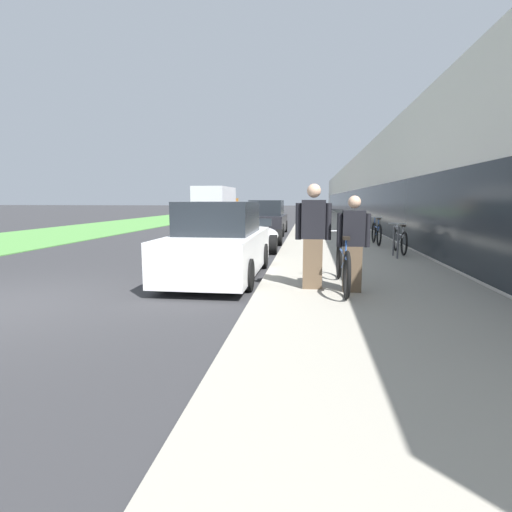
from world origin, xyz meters
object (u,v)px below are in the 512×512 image
tandem_bicycle (343,265)px  bike_rack_hoop (396,238)px  cruiser_bike_middle (376,233)px  parked_sedan_far (267,219)px  person_rider (353,244)px  person_bystander (313,236)px  cruiser_bike_nearest (400,241)px  moving_truck (217,204)px  parked_sedan_curbside (220,244)px  vintage_roadster_curbside (252,236)px

tandem_bicycle → bike_rack_hoop: bearing=66.7°
tandem_bicycle → cruiser_bike_middle: bearing=76.5°
parked_sedan_far → person_rider: bearing=-77.4°
person_bystander → person_rider: bearing=-15.3°
cruiser_bike_nearest → moving_truck: (-9.79, 18.49, 0.86)m
person_bystander → bike_rack_hoop: (2.27, 4.16, -0.40)m
bike_rack_hoop → parked_sedan_curbside: (-4.23, -2.88, 0.11)m
bike_rack_hoop → cruiser_bike_nearest: cruiser_bike_nearest is taller
cruiser_bike_nearest → cruiser_bike_middle: (-0.30, 2.28, 0.03)m
bike_rack_hoop → parked_sedan_curbside: size_ratio=0.20×
tandem_bicycle → person_bystander: person_bystander is taller
parked_sedan_curbside → cruiser_bike_nearest: bearing=39.8°
person_rider → bike_rack_hoop: bearing=69.7°
cruiser_bike_middle → vintage_roadster_curbside: size_ratio=0.46×
bike_rack_hoop → parked_sedan_curbside: parked_sedan_curbside is taller
tandem_bicycle → person_rider: person_rider is taller
person_bystander → moving_truck: (-7.21, 23.54, 0.31)m
tandem_bicycle → cruiser_bike_middle: 7.42m
moving_truck → parked_sedan_far: bearing=-65.7°
person_bystander → parked_sedan_far: bearing=99.7°
tandem_bicycle → cruiser_bike_middle: size_ratio=1.33×
tandem_bicycle → moving_truck: bearing=108.3°
bike_rack_hoop → parked_sedan_far: size_ratio=0.20×
cruiser_bike_middle → parked_sedan_curbside: size_ratio=0.44×
vintage_roadster_curbside → moving_truck: 18.14m
person_rider → bike_rack_hoop: 4.64m
cruiser_bike_middle → vintage_roadster_curbside: 4.39m
vintage_roadster_curbside → parked_sedan_far: 6.00m
person_rider → person_bystander: bearing=164.7°
cruiser_bike_nearest → moving_truck: bearing=117.9°
bike_rack_hoop → parked_sedan_far: (-4.36, 8.03, 0.11)m
cruiser_bike_nearest → cruiser_bike_middle: 2.30m
parked_sedan_far → person_bystander: bearing=-80.3°
tandem_bicycle → vintage_roadster_curbside: tandem_bicycle is taller
person_rider → bike_rack_hoop: size_ratio=1.92×
vintage_roadster_curbside → cruiser_bike_nearest: bearing=-14.1°
person_rider → cruiser_bike_nearest: size_ratio=0.93×
person_bystander → cruiser_bike_middle: 7.69m
person_rider → vintage_roadster_curbside: 6.92m
cruiser_bike_middle → parked_sedan_far: (-4.36, 4.86, 0.23)m
bike_rack_hoop → cruiser_bike_middle: bearing=90.0°
parked_sedan_curbside → vintage_roadster_curbside: parked_sedan_curbside is taller
person_rider → parked_sedan_curbside: size_ratio=0.39×
cruiser_bike_middle → parked_sedan_far: size_ratio=0.43×
person_rider → cruiser_bike_middle: person_rider is taller
cruiser_bike_middle → parked_sedan_curbside: parked_sedan_curbside is taller
vintage_roadster_curbside → person_rider: bearing=-67.5°
person_rider → vintage_roadster_curbside: person_rider is taller
person_bystander → moving_truck: size_ratio=0.26×
tandem_bicycle → person_bystander: bearing=-168.0°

